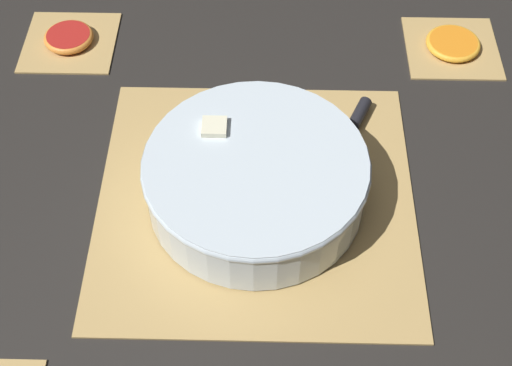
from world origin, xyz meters
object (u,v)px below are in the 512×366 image
at_px(grapefruit_slice, 69,37).
at_px(orange_slice_whole, 453,43).
at_px(fruit_salad_bowl, 256,177).
at_px(paring_knife, 358,117).

bearing_deg(grapefruit_slice, orange_slice_whole, -0.00).
bearing_deg(fruit_salad_bowl, grapefruit_slice, 134.79).
distance_m(paring_knife, grapefruit_slice, 0.47).
relative_size(fruit_salad_bowl, paring_knife, 2.13).
bearing_deg(orange_slice_whole, grapefruit_slice, 180.00).
height_order(fruit_salad_bowl, grapefruit_slice, fruit_salad_bowl).
distance_m(paring_knife, orange_slice_whole, 0.23).
bearing_deg(paring_knife, grapefruit_slice, 159.50).
height_order(orange_slice_whole, grapefruit_slice, grapefruit_slice).
distance_m(fruit_salad_bowl, orange_slice_whole, 0.43).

